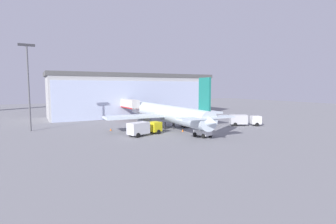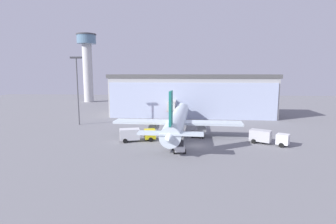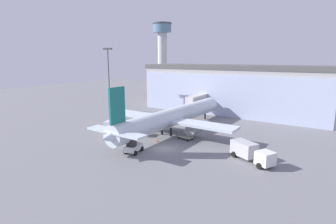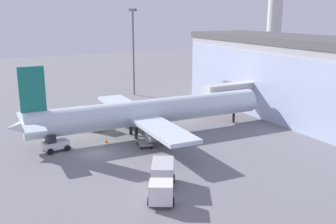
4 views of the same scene
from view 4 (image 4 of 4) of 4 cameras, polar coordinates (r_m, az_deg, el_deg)
ground at (r=51.58m, az=-10.47°, el=-5.86°), size 240.00×240.00×0.00m
terminal_building at (r=70.18m, az=19.24°, el=4.66°), size 53.50×16.40×13.58m
jet_bridge at (r=68.73m, az=10.42°, el=3.09°), size 2.33×13.85×5.88m
control_tower at (r=132.00m, az=15.36°, el=15.01°), size 9.36×9.36×32.54m
apron_light_mast at (r=84.70m, az=-5.06°, el=9.70°), size 3.20×0.40×18.29m
airplane at (r=57.23m, az=-3.10°, el=-0.08°), size 28.65×39.15×11.02m
catering_truck at (r=63.02m, az=-11.72°, el=-0.81°), size 7.62×4.09×2.65m
fuel_truck at (r=39.62m, az=-0.85°, el=-9.66°), size 7.41×5.58×2.65m
baggage_cart at (r=53.08m, az=-3.43°, el=-4.48°), size 3.08×2.17×1.50m
pushback_tug at (r=53.14m, az=-16.09°, el=-4.47°), size 2.57×3.43×2.30m
safety_cone_nose at (r=55.17m, az=-8.97°, el=-4.15°), size 0.36×0.36×0.55m
safety_cone_wingtip at (r=69.65m, az=-6.02°, el=-0.16°), size 0.36×0.36×0.55m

